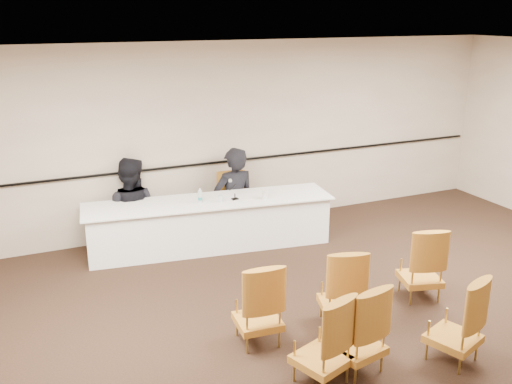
% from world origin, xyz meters
% --- Properties ---
extents(floor, '(10.00, 10.00, 0.00)m').
position_xyz_m(floor, '(0.00, 0.00, 0.00)').
color(floor, black).
rests_on(floor, ground).
extents(ceiling, '(10.00, 10.00, 0.00)m').
position_xyz_m(ceiling, '(0.00, 0.00, 3.00)').
color(ceiling, white).
rests_on(ceiling, ground).
extents(wall_back, '(10.00, 0.04, 3.00)m').
position_xyz_m(wall_back, '(0.00, 4.00, 1.50)').
color(wall_back, '#B6A28F').
rests_on(wall_back, ground).
extents(wall_rail, '(9.80, 0.04, 0.03)m').
position_xyz_m(wall_rail, '(0.00, 3.96, 1.10)').
color(wall_rail, black).
rests_on(wall_rail, wall_back).
extents(panel_table, '(3.77, 1.33, 0.74)m').
position_xyz_m(panel_table, '(-0.55, 3.20, 0.37)').
color(panel_table, white).
rests_on(panel_table, ground).
extents(panelist_main, '(0.74, 0.51, 1.94)m').
position_xyz_m(panelist_main, '(0.04, 3.68, 0.42)').
color(panelist_main, black).
rests_on(panelist_main, ground).
extents(panelist_main_chair, '(0.56, 0.56, 0.95)m').
position_xyz_m(panelist_main_chair, '(0.04, 3.68, 0.47)').
color(panelist_main_chair, '#A76A1E').
rests_on(panelist_main_chair, ground).
extents(panelist_second, '(1.10, 1.01, 1.81)m').
position_xyz_m(panelist_second, '(-1.59, 3.89, 0.44)').
color(panelist_second, black).
rests_on(panelist_second, ground).
extents(panelist_second_chair, '(0.56, 0.56, 0.95)m').
position_xyz_m(panelist_second_chair, '(-1.59, 3.89, 0.47)').
color(panelist_second_chair, '#A76A1E').
rests_on(panelist_second_chair, ground).
extents(papers, '(0.35, 0.30, 0.00)m').
position_xyz_m(papers, '(-0.07, 3.07, 0.74)').
color(papers, white).
rests_on(papers, panel_table).
extents(microphone, '(0.12, 0.21, 0.29)m').
position_xyz_m(microphone, '(-0.18, 3.09, 0.88)').
color(microphone, black).
rests_on(microphone, panel_table).
extents(water_bottle, '(0.09, 0.09, 0.21)m').
position_xyz_m(water_bottle, '(-0.70, 3.18, 0.84)').
color(water_bottle, teal).
rests_on(water_bottle, panel_table).
extents(drinking_glass, '(0.07, 0.07, 0.10)m').
position_xyz_m(drinking_glass, '(-0.42, 3.07, 0.79)').
color(drinking_glass, silver).
rests_on(drinking_glass, panel_table).
extents(coffee_cup, '(0.08, 0.08, 0.13)m').
position_xyz_m(coffee_cup, '(0.24, 2.94, 0.80)').
color(coffee_cup, silver).
rests_on(coffee_cup, panel_table).
extents(aud_chair_front_left, '(0.54, 0.54, 0.95)m').
position_xyz_m(aud_chair_front_left, '(-0.96, 0.52, 0.47)').
color(aud_chair_front_left, '#A76A1E').
rests_on(aud_chair_front_left, ground).
extents(aud_chair_front_mid, '(0.62, 0.62, 0.95)m').
position_xyz_m(aud_chair_front_mid, '(0.06, 0.48, 0.47)').
color(aud_chair_front_mid, '#A76A1E').
rests_on(aud_chair_front_mid, ground).
extents(aud_chair_front_right, '(0.62, 0.62, 0.95)m').
position_xyz_m(aud_chair_front_right, '(1.30, 0.63, 0.47)').
color(aud_chair_front_right, '#A76A1E').
rests_on(aud_chair_front_right, ground).
extents(aud_chair_back_left, '(0.64, 0.64, 0.95)m').
position_xyz_m(aud_chair_back_left, '(-0.69, -0.37, 0.47)').
color(aud_chair_back_left, '#A76A1E').
rests_on(aud_chair_back_left, ground).
extents(aud_chair_back_mid, '(0.59, 0.59, 0.95)m').
position_xyz_m(aud_chair_back_mid, '(-0.27, -0.33, 0.47)').
color(aud_chair_back_mid, '#A76A1E').
rests_on(aud_chair_back_mid, ground).
extents(aud_chair_back_right, '(0.64, 0.64, 0.95)m').
position_xyz_m(aud_chair_back_right, '(0.72, -0.59, 0.47)').
color(aud_chair_back_right, '#A76A1E').
rests_on(aud_chair_back_right, ground).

